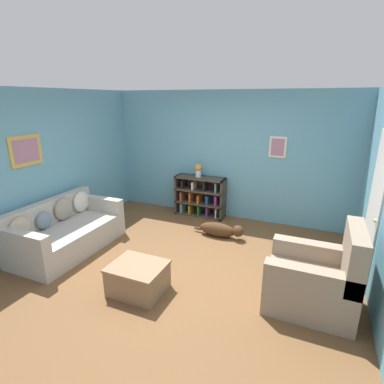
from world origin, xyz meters
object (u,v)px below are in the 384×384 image
recliner_chair (316,280)px  dog (221,230)px  vase (198,170)px  coffee_table (138,277)px  bookshelf (200,197)px  couch (66,232)px

recliner_chair → dog: 2.16m
vase → recliner_chair: bearing=-42.6°
vase → coffee_table: bearing=-83.7°
recliner_chair → bookshelf: bearing=136.6°
bookshelf → coffee_table: (0.26, -2.85, -0.20)m
bookshelf → vase: size_ratio=3.81×
dog → vase: size_ratio=3.49×
couch → coffee_table: bearing=-16.7°
recliner_chair → vase: bearing=137.4°
bookshelf → vase: 0.60m
bookshelf → coffee_table: bookshelf is taller
coffee_table → dog: 2.04m
dog → vase: vase is taller
recliner_chair → dog: (-1.64, 1.39, -0.23)m
couch → vase: (1.45, 2.30, 0.70)m
bookshelf → vase: bearing=-155.0°
bookshelf → recliner_chair: (2.39, -2.26, -0.04)m
couch → bookshelf: bookshelf is taller
dog → couch: bearing=-147.0°
dog → bookshelf: bearing=130.6°
couch → coffee_table: size_ratio=2.60×
dog → vase: bearing=133.0°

